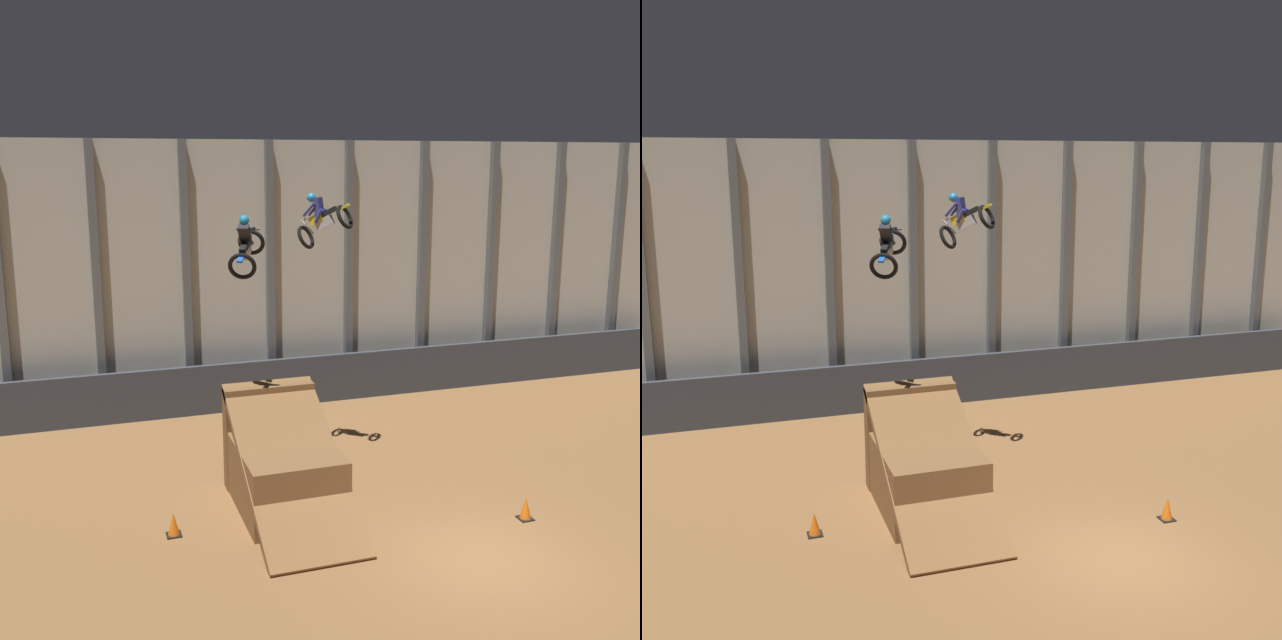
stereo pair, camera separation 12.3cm
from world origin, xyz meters
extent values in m
plane|color=olive|center=(0.00, 0.00, 0.00)|extent=(60.00, 60.00, 0.00)
cube|color=beige|center=(0.00, 12.91, 4.76)|extent=(32.00, 0.12, 9.51)
cube|color=slate|center=(-10.64, 12.71, 4.76)|extent=(0.28, 0.28, 9.51)
cube|color=slate|center=(-7.60, 12.71, 4.76)|extent=(0.28, 0.28, 9.51)
cube|color=slate|center=(-4.56, 12.71, 4.76)|extent=(0.28, 0.28, 9.51)
cube|color=slate|center=(-1.52, 12.71, 4.76)|extent=(0.28, 0.28, 9.51)
cube|color=slate|center=(1.52, 12.71, 4.76)|extent=(0.28, 0.28, 9.51)
cube|color=slate|center=(4.56, 12.71, 4.76)|extent=(0.28, 0.28, 9.51)
cube|color=slate|center=(7.60, 12.71, 4.76)|extent=(0.28, 0.28, 9.51)
cube|color=slate|center=(10.64, 12.71, 4.76)|extent=(0.28, 0.28, 9.51)
cube|color=slate|center=(13.68, 12.71, 4.76)|extent=(0.28, 0.28, 9.51)
cube|color=#383D47|center=(0.00, 11.77, 0.89)|extent=(31.36, 0.20, 1.77)
cube|color=brown|center=(-3.50, 3.97, 0.85)|extent=(2.43, 3.48, 1.70)
cube|color=brown|center=(-3.50, 5.46, 1.42)|extent=(2.48, 0.50, 2.83)
cube|color=olive|center=(-3.50, 3.23, 1.42)|extent=(2.48, 5.07, 3.01)
torus|color=black|center=(-3.75, 6.10, 6.65)|extent=(0.81, 0.61, 0.73)
torus|color=black|center=(-4.28, 4.89, 6.20)|extent=(0.81, 0.61, 0.73)
cube|color=#B7B7BC|center=(-4.05, 5.42, 6.52)|extent=(0.40, 0.61, 0.44)
cube|color=blue|center=(-4.01, 5.51, 6.77)|extent=(0.38, 0.53, 0.37)
cube|color=black|center=(-4.17, 5.15, 6.65)|extent=(0.37, 0.58, 0.30)
cube|color=blue|center=(-4.35, 4.73, 6.41)|extent=(0.27, 0.39, 0.17)
cylinder|color=#B7B7BC|center=(-3.85, 5.88, 6.82)|extent=(0.08, 0.10, 0.55)
cylinder|color=black|center=(-3.90, 5.77, 7.04)|extent=(0.51, 0.47, 0.04)
cube|color=black|center=(-4.13, 5.24, 6.98)|extent=(0.44, 0.52, 0.51)
sphere|color=#2393CC|center=(-4.13, 5.23, 7.32)|extent=(0.37, 0.41, 0.33)
cylinder|color=black|center=(-4.18, 5.42, 6.76)|extent=(0.27, 0.44, 0.22)
cylinder|color=black|center=(-3.96, 5.32, 6.76)|extent=(0.27, 0.44, 0.22)
cylinder|color=black|center=(-4.19, 5.51, 7.08)|extent=(0.28, 0.51, 0.09)
cylinder|color=black|center=(-3.89, 5.38, 7.08)|extent=(0.28, 0.51, 0.09)
torus|color=black|center=(-1.84, 7.32, 6.61)|extent=(0.82, 0.81, 0.70)
torus|color=black|center=(-0.98, 6.42, 7.24)|extent=(0.82, 0.81, 0.70)
cube|color=#B7B7BC|center=(-1.42, 6.88, 7.06)|extent=(0.54, 0.55, 0.48)
cube|color=yellow|center=(-1.59, 7.05, 7.16)|extent=(0.49, 0.50, 0.41)
cube|color=black|center=(-1.35, 6.80, 7.36)|extent=(0.50, 0.51, 0.36)
cube|color=yellow|center=(-1.00, 6.44, 7.52)|extent=(0.34, 0.35, 0.22)
cylinder|color=#B7B7BC|center=(-1.81, 7.28, 6.91)|extent=(0.35, 0.36, 0.40)
cylinder|color=black|center=(-1.86, 7.34, 7.14)|extent=(0.26, 0.63, 0.04)
cube|color=navy|center=(-1.56, 7.02, 7.52)|extent=(0.38, 0.38, 0.52)
sphere|color=#2393CC|center=(-1.72, 7.19, 7.76)|extent=(0.43, 0.43, 0.35)
cylinder|color=navy|center=(-1.60, 6.89, 7.26)|extent=(0.28, 0.29, 0.42)
cylinder|color=navy|center=(-1.42, 7.06, 7.26)|extent=(0.28, 0.29, 0.42)
cylinder|color=navy|center=(-1.83, 7.07, 7.43)|extent=(0.34, 0.36, 0.43)
cylinder|color=navy|center=(-1.59, 7.29, 7.43)|extent=(0.34, 0.36, 0.43)
cube|color=black|center=(-6.45, 3.28, 0.01)|extent=(0.36, 0.36, 0.03)
cone|color=orange|center=(-6.45, 3.28, 0.31)|extent=(0.28, 0.28, 0.55)
cube|color=black|center=(2.03, 1.34, 0.01)|extent=(0.36, 0.36, 0.03)
cone|color=orange|center=(2.03, 1.34, 0.31)|extent=(0.28, 0.28, 0.55)
camera|label=1|loc=(-8.32, -13.43, 8.82)|focal=42.00mm
camera|label=2|loc=(-8.21, -13.47, 8.82)|focal=42.00mm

